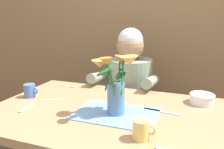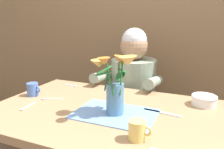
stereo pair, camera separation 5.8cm
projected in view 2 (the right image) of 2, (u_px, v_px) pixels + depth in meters
wood_panel_backdrop at (155, 13)px, 1.99m from camera, size 4.00×0.10×2.50m
dining_table at (105, 127)px, 1.20m from camera, size 1.20×0.80×0.74m
seated_person at (133, 102)px, 1.79m from camera, size 0.45×0.47×1.14m
striped_placemat at (115, 114)px, 1.13m from camera, size 0.40×0.28×0.00m
flower_vase at (116, 82)px, 1.09m from camera, size 0.25×0.23×0.30m
ceramic_bowl at (204, 100)px, 1.24m from camera, size 0.14×0.14×0.06m
dinner_knife at (162, 113)px, 1.14m from camera, size 0.19×0.04×0.00m
tea_cup at (33, 89)px, 1.39m from camera, size 0.09×0.07×0.08m
ceramic_mug at (137, 130)px, 0.88m from camera, size 0.09×0.07×0.08m
spoon_0 at (116, 91)px, 1.47m from camera, size 0.12×0.03×0.01m
spoon_2 at (49, 99)px, 1.33m from camera, size 0.11×0.07×0.01m
spoon_3 at (25, 107)px, 1.20m from camera, size 0.03×0.12×0.01m
spoon_4 at (73, 86)px, 1.59m from camera, size 0.12×0.03×0.01m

